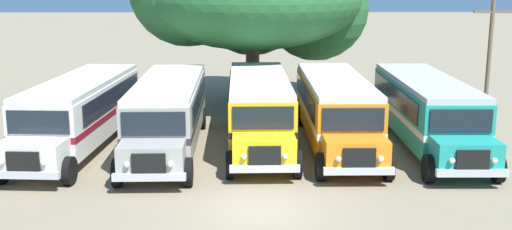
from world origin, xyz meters
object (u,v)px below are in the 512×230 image
object	(u,v)px
parked_bus_slot_2	(259,106)
utility_pole	(489,58)
parked_bus_slot_4	(426,109)
parked_bus_slot_1	(168,111)
parked_bus_slot_3	(336,107)
parked_bus_slot_0	(81,110)

from	to	relation	value
parked_bus_slot_2	utility_pole	xyz separation A→B (m)	(10.92, 2.98, 1.66)
parked_bus_slot_2	parked_bus_slot_4	distance (m)	7.05
utility_pole	parked_bus_slot_4	bearing A→B (deg)	-137.45
parked_bus_slot_1	parked_bus_slot_3	bearing A→B (deg)	93.68
parked_bus_slot_2	utility_pole	size ratio (longest dim) A/B	1.81
parked_bus_slot_0	utility_pole	size ratio (longest dim) A/B	1.82
parked_bus_slot_4	parked_bus_slot_0	bearing A→B (deg)	-89.34
parked_bus_slot_1	parked_bus_slot_2	size ratio (longest dim) A/B	1.00
parked_bus_slot_0	parked_bus_slot_3	size ratio (longest dim) A/B	1.01
parked_bus_slot_1	utility_pole	distance (m)	15.28
parked_bus_slot_3	parked_bus_slot_4	size ratio (longest dim) A/B	1.00
parked_bus_slot_1	parked_bus_slot_4	size ratio (longest dim) A/B	1.00
parked_bus_slot_2	parked_bus_slot_4	bearing A→B (deg)	84.48
parked_bus_slot_0	parked_bus_slot_1	xyz separation A→B (m)	(3.68, -0.28, 0.00)
parked_bus_slot_1	utility_pole	xyz separation A→B (m)	(14.70, 3.83, 1.66)
parked_bus_slot_1	parked_bus_slot_4	world-z (taller)	same
parked_bus_slot_1	parked_bus_slot_3	distance (m)	7.04
parked_bus_slot_0	utility_pole	distance (m)	18.80
parked_bus_slot_0	utility_pole	bearing A→B (deg)	105.05
parked_bus_slot_0	parked_bus_slot_1	size ratio (longest dim) A/B	1.01
parked_bus_slot_2	parked_bus_slot_3	size ratio (longest dim) A/B	1.00
parked_bus_slot_1	parked_bus_slot_4	distance (m)	10.81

